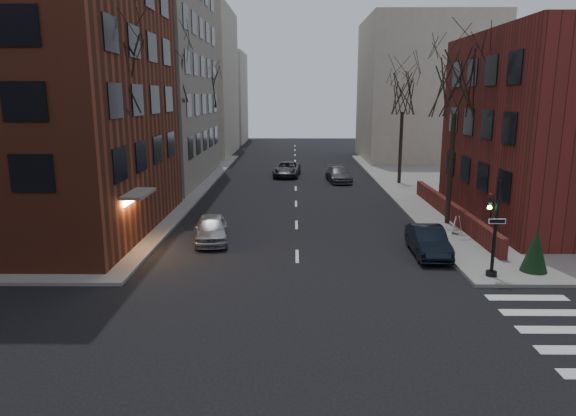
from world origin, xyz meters
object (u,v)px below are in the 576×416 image
(sandwich_board, at_px, (457,225))
(tree_right_a, at_px, (456,84))
(tree_left_b, at_px, (171,74))
(streetlamp_far, at_px, (216,127))
(tree_left_a, at_px, (113,73))
(tree_right_b, at_px, (403,93))
(car_lane_far, at_px, (287,169))
(tree_left_c, at_px, (205,89))
(traffic_signal, at_px, (493,235))
(streetlamp_near, at_px, (170,146))
(parked_sedan, at_px, (428,241))
(car_lane_gray, at_px, (339,174))
(car_lane_silver, at_px, (211,229))
(evergreen_shrub, at_px, (535,250))

(sandwich_board, bearing_deg, tree_right_a, 101.93)
(tree_left_b, xyz_separation_m, streetlamp_far, (0.60, 16.00, -4.68))
(tree_left_a, height_order, tree_right_b, tree_left_a)
(car_lane_far, bearing_deg, tree_left_c, 161.35)
(tree_right_a, relative_size, tree_right_b, 1.06)
(traffic_signal, relative_size, tree_right_a, 0.41)
(car_lane_far, bearing_deg, streetlamp_near, -111.74)
(tree_left_a, distance_m, car_lane_far, 25.05)
(tree_right_a, height_order, streetlamp_near, tree_right_a)
(traffic_signal, xyz_separation_m, parked_sedan, (-1.74, 3.27, -1.22))
(tree_left_b, height_order, tree_left_c, tree_left_b)
(car_lane_gray, bearing_deg, car_lane_silver, -119.22)
(car_lane_gray, distance_m, car_lane_far, 5.50)
(car_lane_gray, bearing_deg, tree_right_a, -77.72)
(tree_left_b, height_order, tree_right_a, tree_left_b)
(car_lane_silver, bearing_deg, sandwich_board, -2.05)
(tree_right_a, relative_size, car_lane_silver, 2.39)
(car_lane_gray, bearing_deg, tree_left_c, 146.34)
(streetlamp_far, bearing_deg, tree_left_b, -92.15)
(tree_right_a, bearing_deg, tree_left_b, 155.56)
(streetlamp_far, height_order, car_lane_far, streetlamp_far)
(tree_left_a, bearing_deg, evergreen_shrub, -13.21)
(car_lane_silver, bearing_deg, streetlamp_far, 89.98)
(traffic_signal, relative_size, evergreen_shrub, 2.19)
(car_lane_gray, height_order, car_lane_far, car_lane_far)
(tree_left_c, height_order, streetlamp_near, tree_left_c)
(evergreen_shrub, bearing_deg, tree_left_c, 121.72)
(tree_right_b, distance_m, car_lane_far, 12.63)
(streetlamp_far, distance_m, car_lane_silver, 28.07)
(tree_left_b, bearing_deg, streetlamp_near, -81.47)
(traffic_signal, relative_size, streetlamp_far, 0.64)
(streetlamp_near, xyz_separation_m, evergreen_shrub, (18.20, -12.41, -3.17))
(traffic_signal, height_order, tree_right_b, tree_right_b)
(tree_right_b, relative_size, streetlamp_near, 1.46)
(car_lane_gray, bearing_deg, parked_sedan, -89.28)
(tree_right_b, xyz_separation_m, car_lane_far, (-9.60, 4.43, -6.91))
(streetlamp_near, bearing_deg, streetlamp_far, 90.00)
(tree_left_a, height_order, tree_right_a, tree_left_a)
(tree_right_b, height_order, streetlamp_far, tree_right_b)
(tree_left_b, distance_m, car_lane_silver, 14.86)
(tree_left_c, distance_m, evergreen_shrub, 36.43)
(traffic_signal, distance_m, car_lane_gray, 24.75)
(car_lane_gray, height_order, sandwich_board, car_lane_gray)
(tree_left_b, bearing_deg, tree_right_b, 18.82)
(car_lane_silver, bearing_deg, tree_right_a, 7.34)
(traffic_signal, bearing_deg, tree_right_a, 84.53)
(parked_sedan, bearing_deg, tree_left_a, 174.53)
(sandwich_board, bearing_deg, tree_left_a, -158.85)
(tree_right_a, bearing_deg, streetlamp_near, 166.76)
(tree_left_b, xyz_separation_m, car_lane_gray, (12.57, 7.36, -8.26))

